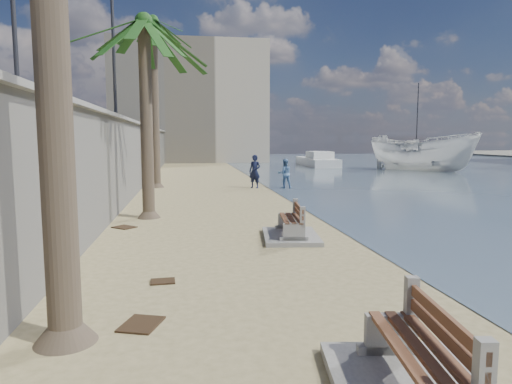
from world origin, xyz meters
TOP-DOWN VIEW (x-y plane):
  - ground_plane at (0.00, 0.00)m, footprint 140.00×140.00m
  - seawall at (-5.20, 20.00)m, footprint 0.45×70.00m
  - wall_cap at (-5.20, 20.00)m, footprint 0.80×70.00m
  - end_building at (-2.00, 52.00)m, footprint 18.00×12.00m
  - bench_near at (-0.17, -1.88)m, footprint 1.92×2.56m
  - bench_far at (0.33, 6.07)m, footprint 1.73×2.33m
  - palm_mid at (-3.82, 10.05)m, footprint 5.00×5.00m
  - palm_back at (-4.18, 20.29)m, footprint 5.00×5.00m
  - streetlight at (-5.10, 12.00)m, footprint 0.28×0.28m
  - person_a at (1.27, 19.12)m, footprint 0.93×0.87m
  - person_b at (2.92, 18.86)m, footprint 0.90×0.72m
  - boat_cruiser at (17.63, 30.89)m, footprint 5.14×5.16m
  - yacht_near at (21.14, 35.24)m, footprint 7.15×10.01m
  - yacht_far at (10.76, 39.50)m, footprint 2.99×9.38m
  - sailboat_west at (24.62, 45.13)m, footprint 5.92×5.39m
  - debris_b at (-3.18, 0.61)m, footprint 0.70×0.78m
  - debris_c at (-4.43, 8.34)m, footprint 0.82×0.81m
  - debris_d at (-2.97, 2.64)m, footprint 0.48×0.40m

SIDE VIEW (x-z plane):
  - ground_plane at x=0.00m, z-range 0.00..0.00m
  - debris_b at x=-3.18m, z-range 0.00..0.03m
  - debris_c at x=-4.43m, z-range 0.00..0.03m
  - debris_d at x=-2.97m, z-range 0.00..0.03m
  - sailboat_west at x=24.62m, z-range -4.36..5.02m
  - yacht_near at x=21.14m, z-range -0.40..1.10m
  - yacht_far at x=10.76m, z-range -0.40..1.10m
  - bench_far at x=0.33m, z-range -0.06..0.85m
  - bench_near at x=-0.17m, z-range -0.06..0.93m
  - person_b at x=2.92m, z-range 0.00..1.80m
  - person_a at x=1.27m, z-range 0.00..2.13m
  - boat_cruiser at x=17.63m, z-range -0.40..3.85m
  - seawall at x=-5.20m, z-range 0.00..3.50m
  - wall_cap at x=-5.20m, z-range 3.49..3.61m
  - palm_mid at x=-3.82m, z-range 2.78..10.31m
  - streetlight at x=-5.10m, z-range 4.08..9.21m
  - end_building at x=-2.00m, z-range 0.00..14.00m
  - palm_back at x=-4.18m, z-range 3.96..14.02m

